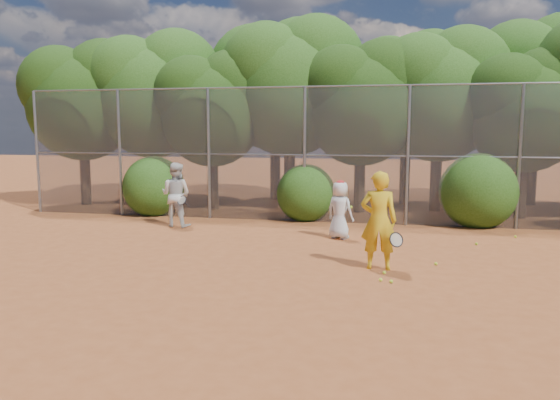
# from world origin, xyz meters

# --- Properties ---
(ground) EXTENTS (80.00, 80.00, 0.00)m
(ground) POSITION_xyz_m (0.00, 0.00, 0.00)
(ground) COLOR brown
(ground) RESTS_ON ground
(fence_back) EXTENTS (20.05, 0.09, 4.03)m
(fence_back) POSITION_xyz_m (-0.12, 6.00, 2.05)
(fence_back) COLOR gray
(fence_back) RESTS_ON ground
(tree_0) EXTENTS (4.38, 3.81, 6.00)m
(tree_0) POSITION_xyz_m (-9.44, 8.04, 3.93)
(tree_0) COLOR black
(tree_0) RESTS_ON ground
(tree_1) EXTENTS (4.64, 4.03, 6.35)m
(tree_1) POSITION_xyz_m (-6.94, 8.54, 4.16)
(tree_1) COLOR black
(tree_1) RESTS_ON ground
(tree_2) EXTENTS (3.99, 3.47, 5.47)m
(tree_2) POSITION_xyz_m (-4.45, 7.83, 3.58)
(tree_2) COLOR black
(tree_2) RESTS_ON ground
(tree_3) EXTENTS (4.89, 4.26, 6.70)m
(tree_3) POSITION_xyz_m (-1.94, 8.84, 4.40)
(tree_3) COLOR black
(tree_3) RESTS_ON ground
(tree_4) EXTENTS (4.19, 3.64, 5.73)m
(tree_4) POSITION_xyz_m (0.55, 8.24, 3.76)
(tree_4) COLOR black
(tree_4) RESTS_ON ground
(tree_5) EXTENTS (4.51, 3.92, 6.17)m
(tree_5) POSITION_xyz_m (3.06, 9.04, 4.05)
(tree_5) COLOR black
(tree_5) RESTS_ON ground
(tree_6) EXTENTS (3.86, 3.36, 5.29)m
(tree_6) POSITION_xyz_m (5.55, 8.03, 3.47)
(tree_6) COLOR black
(tree_6) RESTS_ON ground
(tree_9) EXTENTS (4.83, 4.20, 6.62)m
(tree_9) POSITION_xyz_m (-7.94, 10.84, 4.34)
(tree_9) COLOR black
(tree_9) RESTS_ON ground
(tree_10) EXTENTS (5.15, 4.48, 7.06)m
(tree_10) POSITION_xyz_m (-2.93, 11.05, 4.63)
(tree_10) COLOR black
(tree_10) RESTS_ON ground
(tree_11) EXTENTS (4.64, 4.03, 6.35)m
(tree_11) POSITION_xyz_m (2.06, 10.64, 4.16)
(tree_11) COLOR black
(tree_11) RESTS_ON ground
(tree_12) EXTENTS (5.02, 4.37, 6.88)m
(tree_12) POSITION_xyz_m (6.56, 11.24, 4.51)
(tree_12) COLOR black
(tree_12) RESTS_ON ground
(bush_0) EXTENTS (2.00, 2.00, 2.00)m
(bush_0) POSITION_xyz_m (-6.00, 6.30, 1.00)
(bush_0) COLOR #224912
(bush_0) RESTS_ON ground
(bush_1) EXTENTS (1.80, 1.80, 1.80)m
(bush_1) POSITION_xyz_m (-1.00, 6.30, 0.90)
(bush_1) COLOR #224912
(bush_1) RESTS_ON ground
(bush_2) EXTENTS (2.20, 2.20, 2.20)m
(bush_2) POSITION_xyz_m (4.00, 6.30, 1.10)
(bush_2) COLOR #224912
(bush_2) RESTS_ON ground
(player_yellow) EXTENTS (0.88, 0.58, 1.97)m
(player_yellow) POSITION_xyz_m (1.37, 0.75, 0.98)
(player_yellow) COLOR gold
(player_yellow) RESTS_ON ground
(player_teen) EXTENTS (0.85, 0.73, 1.50)m
(player_teen) POSITION_xyz_m (0.32, 3.62, 0.74)
(player_teen) COLOR silver
(player_teen) RESTS_ON ground
(player_white) EXTENTS (0.97, 0.84, 1.83)m
(player_white) POSITION_xyz_m (-4.44, 4.39, 0.91)
(player_white) COLOR silver
(player_white) RESTS_ON ground
(ball_0) EXTENTS (0.07, 0.07, 0.07)m
(ball_0) POSITION_xyz_m (1.51, 0.37, 0.03)
(ball_0) COLOR #BBDE28
(ball_0) RESTS_ON ground
(ball_1) EXTENTS (0.07, 0.07, 0.07)m
(ball_1) POSITION_xyz_m (3.62, 3.50, 0.03)
(ball_1) COLOR #BBDE28
(ball_1) RESTS_ON ground
(ball_2) EXTENTS (0.07, 0.07, 0.07)m
(ball_2) POSITION_xyz_m (1.46, -0.16, 0.03)
(ball_2) COLOR #BBDE28
(ball_2) RESTS_ON ground
(ball_3) EXTENTS (0.07, 0.07, 0.07)m
(ball_3) POSITION_xyz_m (2.53, 1.28, 0.03)
(ball_3) COLOR #BBDE28
(ball_3) RESTS_ON ground
(ball_4) EXTENTS (0.07, 0.07, 0.07)m
(ball_4) POSITION_xyz_m (1.65, -0.23, 0.03)
(ball_4) COLOR #BBDE28
(ball_4) RESTS_ON ground
(ball_5) EXTENTS (0.07, 0.07, 0.07)m
(ball_5) POSITION_xyz_m (4.72, 4.62, 0.03)
(ball_5) COLOR #BBDE28
(ball_5) RESTS_ON ground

